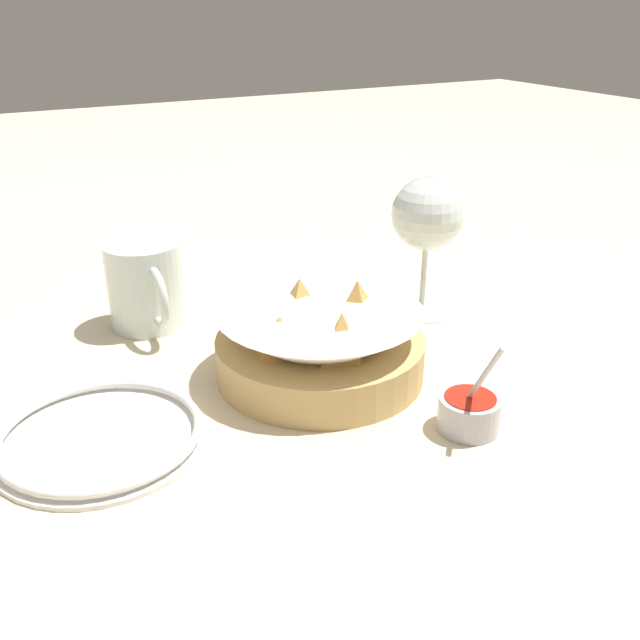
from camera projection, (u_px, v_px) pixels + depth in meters
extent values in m
plane|color=beige|center=(333.00, 358.00, 0.78)|extent=(4.00, 4.00, 0.00)
cylinder|color=tan|center=(320.00, 356.00, 0.74)|extent=(0.22, 0.22, 0.04)
cone|color=white|center=(320.00, 342.00, 0.73)|extent=(0.21, 0.21, 0.07)
cylinder|color=#3D842D|center=(320.00, 354.00, 0.74)|extent=(0.16, 0.16, 0.01)
pyramid|color=gold|center=(342.00, 342.00, 0.68)|extent=(0.06, 0.07, 0.06)
pyramid|color=gold|center=(357.00, 310.00, 0.75)|extent=(0.05, 0.06, 0.07)
pyramid|color=gold|center=(300.00, 306.00, 0.76)|extent=(0.09, 0.09, 0.06)
pyramid|color=gold|center=(280.00, 339.00, 0.70)|extent=(0.09, 0.10, 0.05)
cylinder|color=#B7B7BC|center=(469.00, 413.00, 0.65)|extent=(0.06, 0.06, 0.03)
cylinder|color=red|center=(469.00, 408.00, 0.65)|extent=(0.05, 0.05, 0.02)
cylinder|color=#B7B7BC|center=(480.00, 381.00, 0.62)|extent=(0.05, 0.01, 0.09)
cylinder|color=silver|center=(421.00, 310.00, 0.89)|extent=(0.08, 0.08, 0.00)
cylinder|color=silver|center=(423.00, 277.00, 0.88)|extent=(0.01, 0.01, 0.09)
sphere|color=silver|center=(428.00, 214.00, 0.84)|extent=(0.09, 0.09, 0.09)
sphere|color=#DBD17A|center=(427.00, 223.00, 0.85)|extent=(0.06, 0.06, 0.06)
cylinder|color=silver|center=(145.00, 285.00, 0.84)|extent=(0.09, 0.09, 0.10)
cylinder|color=gold|center=(146.00, 294.00, 0.84)|extent=(0.07, 0.07, 0.07)
torus|color=silver|center=(157.00, 297.00, 0.80)|extent=(0.07, 0.01, 0.07)
cylinder|color=white|center=(101.00, 439.00, 0.63)|extent=(0.19, 0.19, 0.01)
torus|color=white|center=(100.00, 432.00, 0.63)|extent=(0.18, 0.18, 0.01)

